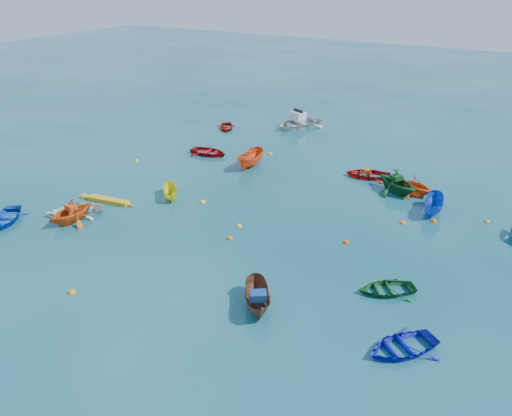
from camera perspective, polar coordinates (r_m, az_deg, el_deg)
The scene contains 32 objects.
ground at distance 26.76m, azimuth -5.45°, elevation -4.84°, with size 160.00×160.00×0.00m, color #0A424C.
dinghy_blue_sw at distance 33.05m, azimuth -26.73°, elevation -1.39°, with size 2.25×3.15×0.65m, color blue.
dinghy_white_near at distance 32.31m, azimuth -19.98°, elevation -0.68°, with size 2.34×3.26×0.68m, color white.
sampan_brown_mid at distance 22.59m, azimuth 0.22°, elevation -11.27°, with size 1.10×2.91×1.13m, color brown.
dinghy_blue_se at distance 21.27m, azimuth 16.26°, elevation -15.34°, with size 2.16×3.02×0.63m, color #0F19BD.
dinghy_orange_w at distance 31.49m, azimuth -20.22°, elevation -1.44°, with size 2.50×2.90×1.53m, color orange.
sampan_yellow_mid at distance 32.98m, azimuth -9.69°, elevation 1.15°, with size 0.92×2.43×0.94m, color yellow.
dinghy_green_e at distance 24.29m, azimuth 14.62°, elevation -9.24°, with size 1.92×2.69×0.56m, color #145724.
dinghy_red_nw at distance 40.29m, azimuth -5.42°, elevation 6.11°, with size 2.22×3.10×0.64m, color #A40D10.
sampan_orange_n at distance 37.65m, azimuth -0.60°, elevation 4.76°, with size 1.27×3.37×1.30m, color #F54F17.
dinghy_green_n at distance 34.61m, azimuth 15.66°, elevation 1.76°, with size 2.79×3.23×1.70m, color #114C21.
dinghy_red_ne at distance 36.64m, azimuth 12.62°, elevation 3.49°, with size 2.26×3.16×0.65m, color red.
sampan_blue_far at distance 32.48m, azimuth 19.56°, elevation -0.47°, with size 1.11×2.96×1.14m, color blue.
dinghy_red_far at distance 46.78m, azimuth -3.42°, elevation 9.04°, with size 1.87×2.62×0.54m, color #A1180D.
dinghy_orange_far at distance 34.76m, azimuth 17.63°, elevation 1.59°, with size 2.29×2.66×1.40m, color orange.
kayak_yellow at distance 33.26m, azimuth -16.50°, elevation 0.63°, with size 0.52×3.56×0.35m, color gold, non-canonical shape.
motorboat_white at distance 47.38m, azimuth 4.80°, elevation 9.21°, with size 3.42×4.78×1.59m, color silver.
tarp_green_a at distance 32.10m, azimuth -19.93°, elevation 0.10°, with size 0.58×0.44×0.28m, color #0F3F1A.
tarp_blue_a at distance 22.03m, azimuth 0.26°, elevation -9.98°, with size 0.72×0.55×0.35m, color navy.
tarp_orange_a at distance 31.13m, azimuth -20.40°, elevation 0.09°, with size 0.63×0.48×0.30m, color #DB4916.
tarp_green_b at distance 34.28m, azimuth 15.75°, elevation 3.37°, with size 0.69×0.52×0.33m, color #104213.
tarp_orange_b at distance 36.47m, azimuth 12.53°, elevation 4.18°, with size 0.56×0.43×0.27m, color #BD6F13.
buoy_or_a at distance 24.96m, azimuth -20.27°, elevation -9.09°, with size 0.37×0.37×0.37m, color orange.
buoy_ye_a at distance 29.01m, azimuth -1.94°, elevation -2.11°, with size 0.30×0.30×0.30m, color yellow.
buoy_or_b at distance 27.77m, azimuth 10.26°, elevation -3.94°, with size 0.34×0.34×0.34m, color #D44C0B.
buoy_ye_b at distance 39.80m, azimuth -13.50°, elevation 5.23°, with size 0.34×0.34×0.34m, color yellow.
buoy_or_c at distance 27.74m, azimuth -2.99°, elevation -3.55°, with size 0.36×0.36×0.36m, color orange.
buoy_ye_c at distance 32.05m, azimuth -6.12°, elevation 0.62°, with size 0.36×0.36×0.36m, color yellow.
buoy_or_d at distance 31.36m, azimuth 19.64°, elevation -1.46°, with size 0.37×0.37×0.37m, color #D55D0B.
buoy_ye_d at distance 40.13m, azimuth 1.62°, elevation 6.13°, with size 0.38×0.38×0.38m, color gold.
buoy_or_e at distance 30.56m, azimuth 16.43°, elevation -1.70°, with size 0.33×0.33×0.33m, color orange.
buoy_ye_e at distance 32.46m, azimuth 24.91°, elevation -1.49°, with size 0.30×0.30×0.30m, color gold.
Camera 1 is at (13.75, -18.41, 13.73)m, focal length 35.00 mm.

